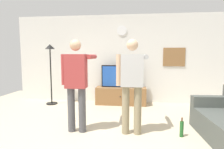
# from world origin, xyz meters

# --- Properties ---
(ground_plane) EXTENTS (8.40, 8.40, 0.00)m
(ground_plane) POSITION_xyz_m (0.00, 0.00, 0.00)
(ground_plane) COLOR beige
(back_wall) EXTENTS (6.40, 0.10, 2.70)m
(back_wall) POSITION_xyz_m (0.00, 2.95, 1.35)
(back_wall) COLOR silver
(back_wall) RESTS_ON ground_plane
(tv_stand) EXTENTS (1.49, 0.46, 0.51)m
(tv_stand) POSITION_xyz_m (0.14, 2.60, 0.26)
(tv_stand) COLOR olive
(tv_stand) RESTS_ON ground_plane
(television) EXTENTS (1.17, 0.07, 0.66)m
(television) POSITION_xyz_m (0.14, 2.65, 0.84)
(television) COLOR black
(television) RESTS_ON tv_stand
(wall_clock) EXTENTS (0.30, 0.03, 0.30)m
(wall_clock) POSITION_xyz_m (0.14, 2.89, 2.22)
(wall_clock) COLOR white
(framed_picture) EXTENTS (0.64, 0.04, 0.55)m
(framed_picture) POSITION_xyz_m (1.71, 2.90, 1.42)
(framed_picture) COLOR olive
(floor_lamp) EXTENTS (0.32, 0.32, 1.79)m
(floor_lamp) POSITION_xyz_m (-1.94, 2.39, 1.28)
(floor_lamp) COLOR black
(floor_lamp) RESTS_ON ground_plane
(person_standing_nearer_lamp) EXTENTS (0.57, 0.78, 1.76)m
(person_standing_nearer_lamp) POSITION_xyz_m (-0.56, 0.56, 1.00)
(person_standing_nearer_lamp) COLOR #4C4C51
(person_standing_nearer_lamp) RESTS_ON ground_plane
(person_standing_nearer_couch) EXTENTS (0.59, 0.78, 1.76)m
(person_standing_nearer_couch) POSITION_xyz_m (0.49, 0.58, 1.00)
(person_standing_nearer_couch) COLOR gray
(person_standing_nearer_couch) RESTS_ON ground_plane
(beverage_bottle) EXTENTS (0.07, 0.07, 0.36)m
(beverage_bottle) POSITION_xyz_m (1.39, 0.54, 0.15)
(beverage_bottle) COLOR #1E5923
(beverage_bottle) RESTS_ON ground_plane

